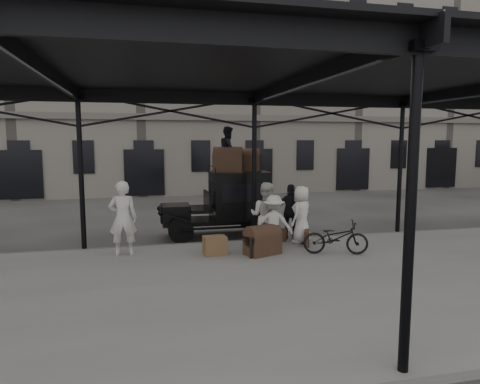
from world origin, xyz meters
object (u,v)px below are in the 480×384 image
object	(u,v)px
bicycle	(336,238)
steamer_trunk_roof_near	(228,162)
steamer_trunk_platform	(262,242)
porter_official	(291,212)
porter_left	(123,218)
taxi	(229,201)

from	to	relation	value
bicycle	steamer_trunk_roof_near	bearing A→B (deg)	52.60
steamer_trunk_platform	porter_official	bearing A→B (deg)	26.88
porter_official	steamer_trunk_roof_near	xyz separation A→B (m)	(-1.74, 1.28, 1.51)
porter_official	porter_left	bearing A→B (deg)	26.41
porter_official	steamer_trunk_roof_near	bearing A→B (deg)	-18.79
porter_official	bicycle	size ratio (longest dim) A/B	0.99
bicycle	steamer_trunk_platform	distance (m)	1.99
taxi	bicycle	xyz separation A→B (m)	(2.24, -3.47, -0.60)
bicycle	steamer_trunk_roof_near	distance (m)	4.41
porter_official	bicycle	bearing A→B (deg)	124.14
porter_left	porter_official	size ratio (longest dim) A/B	1.17
bicycle	steamer_trunk_platform	size ratio (longest dim) A/B	1.89
taxi	porter_official	bearing A→B (deg)	-42.62
taxi	steamer_trunk_platform	size ratio (longest dim) A/B	3.98
taxi	steamer_trunk_platform	world-z (taller)	taxi
porter_left	steamer_trunk_roof_near	bearing A→B (deg)	-146.65
porter_official	steamer_trunk_platform	distance (m)	2.10
taxi	porter_official	size ratio (longest dim) A/B	2.12
porter_left	steamer_trunk_platform	size ratio (longest dim) A/B	2.19
porter_left	steamer_trunk_roof_near	size ratio (longest dim) A/B	2.15
porter_left	bicycle	bearing A→B (deg)	169.40
bicycle	steamer_trunk_platform	xyz separation A→B (m)	(-1.94, 0.42, -0.12)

